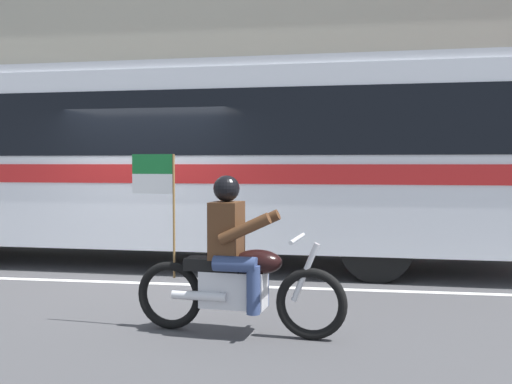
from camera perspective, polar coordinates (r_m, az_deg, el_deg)
ground_plane at (r=9.13m, az=-10.56°, el=-7.89°), size 60.00×60.00×0.00m
sidewalk_curb at (r=13.98m, az=-3.58°, el=-3.83°), size 28.00×3.80×0.15m
lane_center_stripe at (r=8.57m, az=-11.91°, el=-8.56°), size 26.60×0.14×0.01m
office_building_facade at (r=16.50m, az=-1.87°, el=15.02°), size 28.00×0.89×10.35m
transit_bus at (r=10.09m, az=-8.00°, el=3.90°), size 12.18×2.98×3.22m
motorcycle_with_rider at (r=5.83m, az=-1.97°, el=-7.25°), size 2.19×0.65×1.78m
fire_hydrant at (r=12.53m, az=14.89°, el=-2.64°), size 0.22×0.30×0.75m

